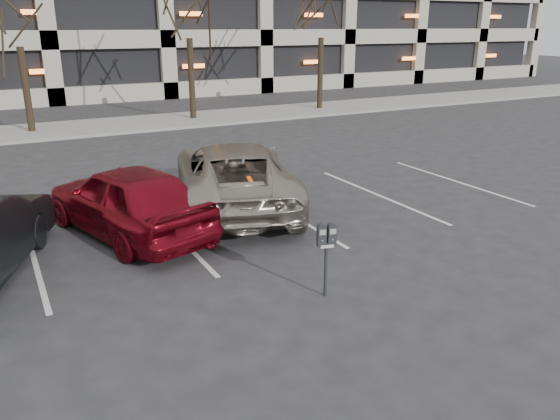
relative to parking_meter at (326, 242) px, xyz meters
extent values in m
plane|color=#28282B|center=(0.10, 1.76, -0.96)|extent=(140.00, 140.00, 0.00)
cube|color=gray|center=(0.10, 17.76, -0.90)|extent=(80.00, 4.00, 0.12)
cube|color=silver|center=(-4.10, 4.06, -0.95)|extent=(0.10, 5.20, 0.00)
cube|color=silver|center=(-1.30, 4.06, -0.95)|extent=(0.10, 5.20, 0.00)
cube|color=silver|center=(1.50, 4.06, -0.95)|extent=(0.10, 5.20, 0.00)
cube|color=silver|center=(4.30, 4.06, -0.95)|extent=(0.10, 5.20, 0.00)
cube|color=silver|center=(7.10, 4.06, -0.95)|extent=(0.10, 5.20, 0.00)
cylinder|color=black|center=(-2.90, 17.76, 0.77)|extent=(0.28, 0.28, 3.45)
cylinder|color=black|center=(4.10, 17.76, 0.89)|extent=(0.28, 0.28, 3.70)
cylinder|color=black|center=(11.10, 17.76, 0.87)|extent=(0.28, 0.28, 3.66)
cylinder|color=black|center=(0.00, 0.00, -0.51)|extent=(0.06, 0.06, 0.90)
cube|color=black|center=(0.00, 0.00, -0.04)|extent=(0.32, 0.17, 0.06)
cube|color=silver|center=(-0.01, -0.05, -0.06)|extent=(0.21, 0.06, 0.05)
cube|color=gray|center=(-0.10, -0.04, 0.19)|extent=(0.10, 0.03, 0.09)
cube|color=gray|center=(0.07, -0.08, 0.19)|extent=(0.10, 0.03, 0.09)
imported|color=#AA9F91|center=(0.57, 5.02, -0.16)|extent=(4.31, 6.31, 1.60)
cube|color=#E74704|center=(0.22, 4.01, 0.65)|extent=(0.10, 0.20, 0.01)
imported|color=maroon|center=(-2.15, 4.33, -0.18)|extent=(3.04, 4.91, 1.56)
camera|label=1|loc=(-4.50, -6.78, 3.29)|focal=35.00mm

